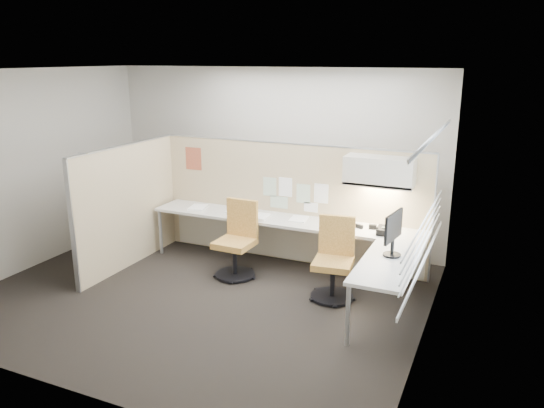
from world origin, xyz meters
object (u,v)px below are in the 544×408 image
at_px(chair_left, 237,242).
at_px(phone, 385,231).
at_px(desk, 302,234).
at_px(monitor, 393,231).
at_px(chair_right, 334,261).

height_order(chair_left, phone, chair_left).
bearing_deg(chair_left, desk, 26.74).
relative_size(monitor, phone, 2.48).
bearing_deg(chair_right, desk, 133.92).
xyz_separation_m(chair_right, monitor, (0.74, -0.18, 0.56)).
relative_size(chair_right, phone, 4.86).
bearing_deg(phone, monitor, -71.78).
bearing_deg(desk, chair_left, -155.18).
height_order(chair_right, phone, chair_right).
height_order(monitor, phone, monitor).
relative_size(desk, chair_right, 3.93).
height_order(chair_left, monitor, monitor).
distance_m(desk, phone, 1.14).
bearing_deg(monitor, chair_right, 85.10).
bearing_deg(phone, chair_left, -168.34).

